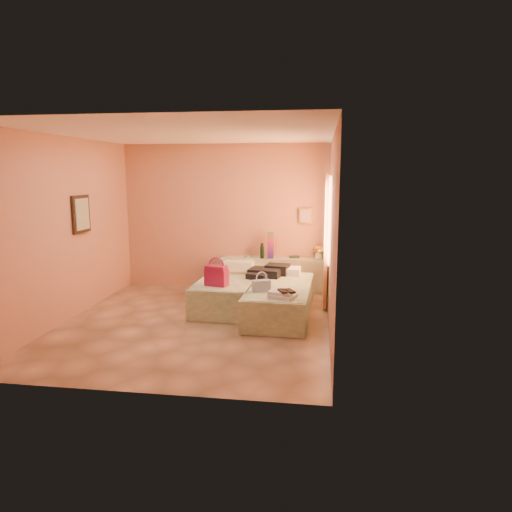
% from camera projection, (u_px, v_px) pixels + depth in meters
% --- Properties ---
extents(ground, '(4.50, 4.50, 0.00)m').
position_uv_depth(ground, '(196.00, 323.00, 6.93)').
color(ground, tan).
rests_on(ground, ground).
extents(room_walls, '(4.02, 4.51, 2.81)m').
position_uv_depth(room_walls, '(216.00, 203.00, 7.13)').
color(room_walls, tan).
rests_on(room_walls, ground).
extents(headboard_ledge, '(2.05, 0.30, 0.65)m').
position_uv_depth(headboard_ledge, '(274.00, 274.00, 8.79)').
color(headboard_ledge, '#B3BB99').
rests_on(headboard_ledge, ground).
extents(bed_left, '(0.97, 2.03, 0.50)m').
position_uv_depth(bed_left, '(231.00, 291.00, 7.86)').
color(bed_left, beige).
rests_on(bed_left, ground).
extents(bed_right, '(0.97, 2.03, 0.50)m').
position_uv_depth(bed_right, '(280.00, 300.00, 7.27)').
color(bed_right, beige).
rests_on(bed_right, ground).
extents(water_bottle, '(0.08, 0.08, 0.27)m').
position_uv_depth(water_bottle, '(262.00, 251.00, 8.66)').
color(water_bottle, '#12321E').
rests_on(water_bottle, headboard_ledge).
extents(rainbow_box, '(0.11, 0.11, 0.49)m').
position_uv_depth(rainbow_box, '(271.00, 245.00, 8.64)').
color(rainbow_box, '#A61444').
rests_on(rainbow_box, headboard_ledge).
extents(small_dish, '(0.17, 0.17, 0.03)m').
position_uv_depth(small_dish, '(248.00, 257.00, 8.73)').
color(small_dish, '#4E8F61').
rests_on(small_dish, headboard_ledge).
extents(green_book, '(0.21, 0.17, 0.03)m').
position_uv_depth(green_book, '(294.00, 257.00, 8.73)').
color(green_book, '#223F2C').
rests_on(green_book, headboard_ledge).
extents(flower_vase, '(0.23, 0.23, 0.29)m').
position_uv_depth(flower_vase, '(318.00, 251.00, 8.57)').
color(flower_vase, silver).
rests_on(flower_vase, headboard_ledge).
extents(magenta_handbag, '(0.38, 0.27, 0.33)m').
position_uv_depth(magenta_handbag, '(217.00, 275.00, 7.17)').
color(magenta_handbag, '#A61444').
rests_on(magenta_handbag, bed_left).
extents(khaki_garment, '(0.33, 0.27, 0.05)m').
position_uv_depth(khaki_garment, '(238.00, 272.00, 8.08)').
color(khaki_garment, tan).
rests_on(khaki_garment, bed_left).
extents(clothes_pile, '(0.69, 0.69, 0.17)m').
position_uv_depth(clothes_pile, '(268.00, 271.00, 7.82)').
color(clothes_pile, black).
rests_on(clothes_pile, bed_right).
extents(blue_handbag, '(0.29, 0.21, 0.17)m').
position_uv_depth(blue_handbag, '(261.00, 286.00, 6.83)').
color(blue_handbag, '#3D5D93').
rests_on(blue_handbag, bed_right).
extents(towel_stack, '(0.43, 0.40, 0.10)m').
position_uv_depth(towel_stack, '(283.00, 294.00, 6.49)').
color(towel_stack, silver).
rests_on(towel_stack, bed_right).
extents(sandal_pair, '(0.24, 0.27, 0.02)m').
position_uv_depth(sandal_pair, '(286.00, 291.00, 6.42)').
color(sandal_pair, black).
rests_on(sandal_pair, towel_stack).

